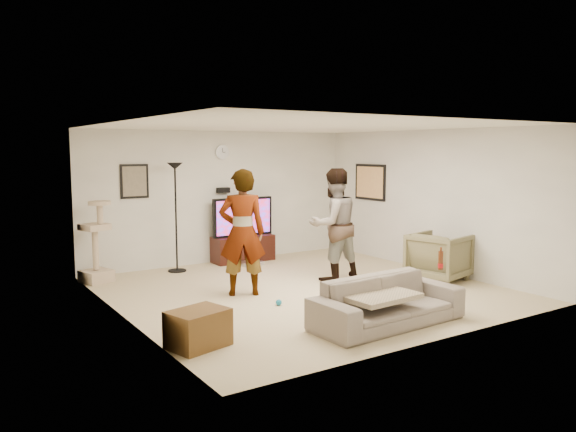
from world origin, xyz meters
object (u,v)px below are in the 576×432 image
sofa (388,302)px  floor_lamp (176,218)px  cat_tree (95,242)px  tv (243,217)px  armchair (439,257)px  side_table (198,328)px  person_left (242,232)px  beer_bottle (441,260)px  person_right (334,225)px  tv_stand (243,248)px

sofa → floor_lamp: bearing=100.5°
floor_lamp → cat_tree: 1.45m
tv → armchair: bearing=-58.5°
tv → side_table: bearing=-124.4°
sofa → cat_tree: bearing=117.1°
person_left → beer_bottle: bearing=152.0°
beer_bottle → person_right: bearing=89.9°
person_right → sofa: bearing=71.4°
sofa → armchair: size_ratio=2.31×
tv → cat_tree: (-2.85, -0.25, -0.20)m
cat_tree → sofa: size_ratio=0.67×
person_right → side_table: size_ratio=2.99×
sofa → side_table: size_ratio=3.24×
tv → floor_lamp: floor_lamp is taller
person_right → side_table: bearing=32.0°
tv → cat_tree: size_ratio=0.93×
tv_stand → floor_lamp: 1.60m
armchair → cat_tree: bearing=45.6°
person_left → beer_bottle: (1.72, -2.27, -0.23)m
person_left → side_table: (-1.49, -1.72, -0.73)m
person_right → sofa: person_right is taller
tv_stand → person_right: size_ratio=0.65×
cat_tree → side_table: 3.75m
cat_tree → armchair: bearing=-31.4°
cat_tree → person_right: size_ratio=0.72×
tv → beer_bottle: 4.54m
beer_bottle → floor_lamp: bearing=113.8°
tv_stand → floor_lamp: size_ratio=0.62×
cat_tree → person_left: size_ratio=0.71×
cat_tree → beer_bottle: cat_tree is taller
person_right → beer_bottle: size_ratio=7.40×
tv_stand → side_table: tv_stand is taller
person_right → tv_stand: bearing=-74.1°
floor_lamp → beer_bottle: bearing=-66.2°
floor_lamp → person_left: (0.20, -2.07, -0.02)m
person_left → armchair: bearing=-171.5°
tv_stand → tv: tv is taller
tv → floor_lamp: size_ratio=0.65×
person_right → cat_tree: bearing=-27.2°
beer_bottle → armchair: size_ratio=0.29×
tv_stand → sofa: 4.53m
cat_tree → beer_bottle: size_ratio=5.36×
tv → person_right: person_right is taller
tv → person_right: bearing=-77.4°
tv → beer_bottle: size_ratio=4.98×
cat_tree → armchair: (4.80, -2.93, -0.28)m
tv → side_table: 4.85m
tv → cat_tree: cat_tree is taller
tv → cat_tree: 2.86m
tv → beer_bottle: bearing=-83.8°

